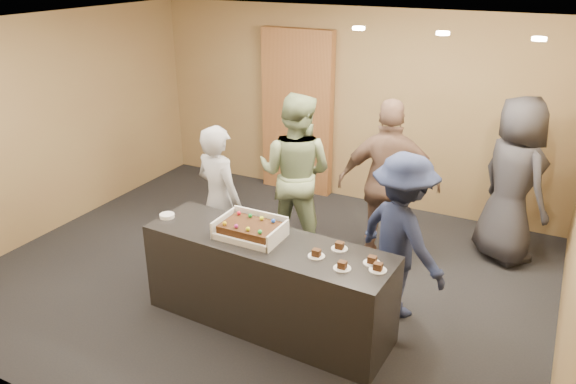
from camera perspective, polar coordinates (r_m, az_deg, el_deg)
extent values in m
plane|color=black|center=(6.39, -2.40, -8.31)|extent=(6.00, 6.00, 0.00)
plane|color=white|center=(5.50, -2.89, 16.50)|extent=(6.00, 6.00, 0.00)
cube|color=olive|center=(7.98, 6.36, 8.57)|extent=(6.00, 0.04, 2.70)
cube|color=olive|center=(4.04, -20.57, -7.85)|extent=(6.00, 0.04, 2.70)
cube|color=olive|center=(7.69, -22.60, 6.37)|extent=(0.04, 5.00, 2.70)
cube|color=black|center=(5.39, -2.10, -9.21)|extent=(2.43, 0.82, 0.90)
cube|color=brown|center=(8.24, 0.94, 8.05)|extent=(1.09, 0.15, 2.39)
cube|color=white|center=(5.23, -3.86, -4.27)|extent=(0.59, 0.41, 0.06)
cube|color=white|center=(5.35, -6.58, -3.12)|extent=(0.02, 0.41, 0.16)
cube|color=white|center=(5.07, -1.02, -4.47)|extent=(0.02, 0.41, 0.16)
cube|color=white|center=(5.36, -2.76, -2.82)|extent=(0.59, 0.02, 0.18)
cube|color=#31190B|center=(5.20, -3.88, -3.63)|extent=(0.51, 0.35, 0.07)
sphere|color=red|center=(5.36, -5.01, -2.15)|extent=(0.04, 0.04, 0.04)
sphere|color=#178A2F|center=(5.30, -3.87, -2.41)|extent=(0.04, 0.04, 0.04)
sphere|color=#EFFD1A|center=(5.24, -2.70, -2.68)|extent=(0.04, 0.04, 0.04)
sphere|color=blue|center=(5.19, -1.51, -2.95)|extent=(0.04, 0.04, 0.04)
sphere|color=gold|center=(5.17, -6.46, -3.18)|extent=(0.04, 0.04, 0.04)
sphere|color=#B42687|center=(5.11, -5.29, -3.47)|extent=(0.04, 0.04, 0.04)
sphere|color=#EEF51B|center=(5.05, -4.10, -3.76)|extent=(0.04, 0.04, 0.04)
sphere|color=green|center=(5.00, -2.87, -4.06)|extent=(0.04, 0.04, 0.04)
cylinder|color=white|center=(5.72, -12.19, -2.37)|extent=(0.15, 0.15, 0.04)
cylinder|color=white|center=(4.91, 2.89, -6.51)|extent=(0.15, 0.15, 0.01)
cube|color=#31190B|center=(4.89, 2.90, -6.17)|extent=(0.07, 0.06, 0.06)
cylinder|color=white|center=(5.04, 5.25, -5.75)|extent=(0.15, 0.15, 0.01)
cube|color=#31190B|center=(5.02, 5.26, -5.41)|extent=(0.07, 0.06, 0.06)
cylinder|color=white|center=(4.75, 5.52, -7.72)|extent=(0.15, 0.15, 0.01)
cube|color=#31190B|center=(4.73, 5.54, -7.36)|extent=(0.07, 0.06, 0.06)
cylinder|color=white|center=(4.85, 8.52, -7.15)|extent=(0.15, 0.15, 0.01)
cube|color=#31190B|center=(4.84, 8.54, -6.80)|extent=(0.07, 0.06, 0.06)
cylinder|color=white|center=(4.76, 9.11, -7.83)|extent=(0.15, 0.15, 0.01)
cube|color=#31190B|center=(4.74, 9.13, -7.47)|extent=(0.07, 0.06, 0.06)
imported|color=#A09FA4|center=(6.16, -6.99, -0.84)|extent=(0.70, 0.56, 1.69)
imported|color=gray|center=(6.56, 0.74, 1.90)|extent=(0.98, 0.80, 1.91)
imported|color=#1C2443|center=(5.47, 11.47, -4.50)|extent=(1.25, 1.10, 1.67)
imported|color=brown|center=(6.33, 10.18, 0.76)|extent=(1.22, 0.76, 1.93)
imported|color=#2A292E|center=(6.80, 21.92, 1.06)|extent=(1.11, 1.10, 1.94)
cylinder|color=#FFEAC6|center=(5.61, 7.19, 16.18)|extent=(0.12, 0.12, 0.03)
cylinder|color=#FFEAC6|center=(5.39, 15.46, 15.29)|extent=(0.12, 0.12, 0.03)
cylinder|color=#FFEAC6|center=(5.29, 24.16, 14.01)|extent=(0.12, 0.12, 0.03)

